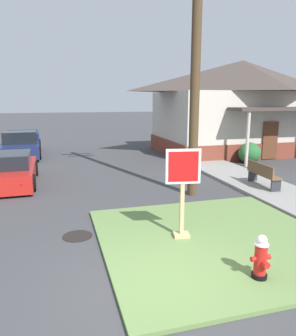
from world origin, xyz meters
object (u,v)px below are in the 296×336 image
object	(u,v)px
fire_hydrant	(261,258)
utility_pole	(197,27)
parked_sedan_red	(9,171)
pickup_truck_navy	(21,145)
stop_sign	(182,194)
street_bench	(262,173)
manhole_cover	(77,236)

from	to	relation	value
fire_hydrant	utility_pole	xyz separation A→B (m)	(1.01, 5.34, 4.94)
parked_sedan_red	pickup_truck_navy	distance (m)	6.76
fire_hydrant	pickup_truck_navy	distance (m)	16.14
stop_sign	street_bench	xyz separation A→B (m)	(4.42, 3.26, -0.52)
fire_hydrant	street_bench	distance (m)	6.47
pickup_truck_navy	utility_pole	distance (m)	12.69
parked_sedan_red	utility_pole	world-z (taller)	utility_pole
fire_hydrant	stop_sign	size ratio (longest dim) A/B	0.39
pickup_truck_navy	parked_sedan_red	bearing A→B (deg)	-88.46
stop_sign	street_bench	size ratio (longest dim) A/B	1.22
manhole_cover	parked_sedan_red	world-z (taller)	parked_sedan_red
parked_sedan_red	fire_hydrant	bearing A→B (deg)	-58.63
stop_sign	pickup_truck_navy	distance (m)	14.01
fire_hydrant	stop_sign	bearing A→B (deg)	108.84
fire_hydrant	street_bench	size ratio (longest dim) A/B	0.48
street_bench	fire_hydrant	bearing A→B (deg)	-125.24
fire_hydrant	manhole_cover	bearing A→B (deg)	136.14
utility_pole	fire_hydrant	bearing A→B (deg)	-100.72
stop_sign	utility_pole	distance (m)	5.68
utility_pole	street_bench	bearing A→B (deg)	-1.21
stop_sign	utility_pole	size ratio (longest dim) A/B	0.20
parked_sedan_red	pickup_truck_navy	bearing A→B (deg)	91.54
stop_sign	utility_pole	xyz separation A→B (m)	(1.70, 3.32, 4.29)
pickup_truck_navy	street_bench	bearing A→B (deg)	-47.60
pickup_truck_navy	utility_pole	world-z (taller)	utility_pole
manhole_cover	utility_pole	xyz separation A→B (m)	(4.02, 2.45, 5.39)
parked_sedan_red	utility_pole	distance (m)	8.46
manhole_cover	parked_sedan_red	xyz separation A→B (m)	(-2.16, 5.58, 0.53)
stop_sign	manhole_cover	distance (m)	2.71
street_bench	stop_sign	bearing A→B (deg)	-143.59
manhole_cover	utility_pole	size ratio (longest dim) A/B	0.07
fire_hydrant	stop_sign	xyz separation A→B (m)	(-0.69, 2.02, 0.65)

